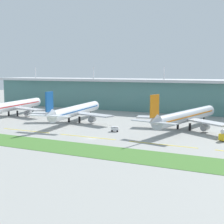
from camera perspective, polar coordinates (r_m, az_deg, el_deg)
ground_plane at (r=141.90m, az=-3.71°, el=-4.56°), size 600.00×600.00×0.00m
terminal_building at (r=239.03m, az=9.30°, el=2.91°), size 288.00×34.00×31.61m
airliner_nearest at (r=220.53m, az=-16.50°, el=1.04°), size 48.20×64.70×18.90m
airliner_near_middle at (r=185.64m, az=-6.36°, el=0.20°), size 48.36×66.78×18.90m
airliner_far_middle at (r=165.76m, az=12.51°, el=-0.76°), size 47.87×68.82×18.90m
taxiway_stripe_mid_west at (r=164.81m, az=-14.57°, el=-3.13°), size 28.00×0.70×0.04m
taxiway_stripe_centre at (r=145.15m, az=-4.33°, el=-4.29°), size 28.00×0.70×0.04m
taxiway_stripe_mid_east at (r=131.48m, az=8.60°, el=-5.56°), size 28.00×0.70×0.04m
grass_verge at (r=126.44m, az=-7.97°, el=-6.04°), size 300.00×18.00×0.10m
baggage_cart at (r=156.88m, az=0.49°, el=-2.95°), size 4.01×3.10×2.48m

